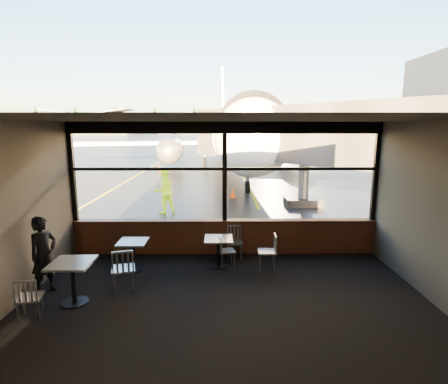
{
  "coord_description": "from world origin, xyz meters",
  "views": [
    {
      "loc": [
        -0.1,
        -9.01,
        3.38
      ],
      "look_at": [
        -0.01,
        1.0,
        1.5
      ],
      "focal_mm": 28.0,
      "sensor_mm": 36.0,
      "label": 1
    }
  ],
  "objects_px": {
    "passenger": "(44,255)",
    "jet_bridge": "(310,149)",
    "chair_near_e": "(267,252)",
    "airliner": "(231,103)",
    "chair_left_s": "(30,298)",
    "ground_crew": "(164,191)",
    "cafe_table_left": "(73,283)",
    "chair_near_w": "(227,251)",
    "cone_nose": "(233,193)",
    "cone_wing": "(159,168)",
    "cafe_table_mid": "(133,256)",
    "chair_near_n": "(234,243)",
    "cafe_table_near": "(219,253)",
    "chair_mid_s": "(123,269)"
  },
  "relations": [
    {
      "from": "chair_left_s",
      "to": "passenger",
      "type": "bearing_deg",
      "value": 89.77
    },
    {
      "from": "cafe_table_left",
      "to": "passenger",
      "type": "distance_m",
      "value": 0.96
    },
    {
      "from": "chair_near_n",
      "to": "cone_nose",
      "type": "distance_m",
      "value": 7.89
    },
    {
      "from": "jet_bridge",
      "to": "chair_mid_s",
      "type": "bearing_deg",
      "value": -126.59
    },
    {
      "from": "cafe_table_mid",
      "to": "chair_near_e",
      "type": "bearing_deg",
      "value": 0.24
    },
    {
      "from": "cafe_table_mid",
      "to": "cafe_table_near",
      "type": "bearing_deg",
      "value": 5.12
    },
    {
      "from": "jet_bridge",
      "to": "ground_crew",
      "type": "relative_size",
      "value": 6.43
    },
    {
      "from": "chair_near_e",
      "to": "chair_near_w",
      "type": "bearing_deg",
      "value": 81.96
    },
    {
      "from": "cafe_table_left",
      "to": "chair_near_w",
      "type": "distance_m",
      "value": 3.46
    },
    {
      "from": "cafe_table_mid",
      "to": "cone_wing",
      "type": "distance_m",
      "value": 19.47
    },
    {
      "from": "cone_wing",
      "to": "cafe_table_left",
      "type": "bearing_deg",
      "value": -84.68
    },
    {
      "from": "cafe_table_near",
      "to": "chair_near_w",
      "type": "distance_m",
      "value": 0.2
    },
    {
      "from": "ground_crew",
      "to": "cone_nose",
      "type": "relative_size",
      "value": 3.87
    },
    {
      "from": "chair_near_e",
      "to": "passenger",
      "type": "distance_m",
      "value": 4.85
    },
    {
      "from": "cafe_table_near",
      "to": "cafe_table_mid",
      "type": "distance_m",
      "value": 2.03
    },
    {
      "from": "cafe_table_left",
      "to": "chair_near_w",
      "type": "relative_size",
      "value": 1.06
    },
    {
      "from": "cafe_table_near",
      "to": "chair_near_n",
      "type": "xyz_separation_m",
      "value": [
        0.41,
        0.55,
        0.06
      ]
    },
    {
      "from": "chair_near_n",
      "to": "chair_mid_s",
      "type": "height_order",
      "value": "chair_mid_s"
    },
    {
      "from": "cafe_table_left",
      "to": "chair_near_n",
      "type": "distance_m",
      "value": 3.94
    },
    {
      "from": "chair_mid_s",
      "to": "cone_nose",
      "type": "relative_size",
      "value": 2.11
    },
    {
      "from": "cafe_table_mid",
      "to": "cone_nose",
      "type": "relative_size",
      "value": 1.6
    },
    {
      "from": "chair_near_w",
      "to": "passenger",
      "type": "height_order",
      "value": "passenger"
    },
    {
      "from": "cafe_table_left",
      "to": "airliner",
      "type": "bearing_deg",
      "value": 80.88
    },
    {
      "from": "passenger",
      "to": "cafe_table_left",
      "type": "bearing_deg",
      "value": -93.37
    },
    {
      "from": "cafe_table_mid",
      "to": "chair_near_n",
      "type": "distance_m",
      "value": 2.54
    },
    {
      "from": "airliner",
      "to": "passenger",
      "type": "height_order",
      "value": "airliner"
    },
    {
      "from": "jet_bridge",
      "to": "chair_near_e",
      "type": "xyz_separation_m",
      "value": [
        -2.6,
        -6.62,
        -2.02
      ]
    },
    {
      "from": "jet_bridge",
      "to": "chair_near_n",
      "type": "xyz_separation_m",
      "value": [
        -3.35,
        -5.9,
        -2.03
      ]
    },
    {
      "from": "chair_near_w",
      "to": "chair_mid_s",
      "type": "relative_size",
      "value": 0.83
    },
    {
      "from": "jet_bridge",
      "to": "passenger",
      "type": "relative_size",
      "value": 6.97
    },
    {
      "from": "chair_near_n",
      "to": "ground_crew",
      "type": "bearing_deg",
      "value": -61.54
    },
    {
      "from": "chair_near_e",
      "to": "chair_near_n",
      "type": "distance_m",
      "value": 1.04
    },
    {
      "from": "jet_bridge",
      "to": "chair_near_w",
      "type": "relative_size",
      "value": 14.24
    },
    {
      "from": "airliner",
      "to": "chair_near_e",
      "type": "distance_m",
      "value": 22.07
    },
    {
      "from": "chair_near_w",
      "to": "jet_bridge",
      "type": "bearing_deg",
      "value": 138.48
    },
    {
      "from": "chair_left_s",
      "to": "ground_crew",
      "type": "height_order",
      "value": "ground_crew"
    },
    {
      "from": "chair_near_n",
      "to": "chair_near_e",
      "type": "bearing_deg",
      "value": 136.93
    },
    {
      "from": "jet_bridge",
      "to": "chair_left_s",
      "type": "xyz_separation_m",
      "value": [
        -7.06,
        -8.8,
        -2.05
      ]
    },
    {
      "from": "cafe_table_left",
      "to": "chair_near_e",
      "type": "xyz_separation_m",
      "value": [
        3.94,
        1.59,
        0.02
      ]
    },
    {
      "from": "cafe_table_left",
      "to": "chair_left_s",
      "type": "distance_m",
      "value": 0.79
    },
    {
      "from": "airliner",
      "to": "cafe_table_mid",
      "type": "distance_m",
      "value": 22.29
    },
    {
      "from": "cafe_table_mid",
      "to": "chair_near_e",
      "type": "relative_size",
      "value": 0.83
    },
    {
      "from": "passenger",
      "to": "jet_bridge",
      "type": "bearing_deg",
      "value": -15.66
    },
    {
      "from": "chair_near_n",
      "to": "passenger",
      "type": "height_order",
      "value": "passenger"
    },
    {
      "from": "airliner",
      "to": "chair_near_e",
      "type": "bearing_deg",
      "value": -92.04
    },
    {
      "from": "chair_near_e",
      "to": "cafe_table_left",
      "type": "bearing_deg",
      "value": 113.79
    },
    {
      "from": "chair_left_s",
      "to": "passenger",
      "type": "distance_m",
      "value": 1.14
    },
    {
      "from": "cone_nose",
      "to": "cone_wing",
      "type": "distance_m",
      "value": 11.94
    },
    {
      "from": "chair_near_e",
      "to": "cone_nose",
      "type": "bearing_deg",
      "value": 5.26
    },
    {
      "from": "airliner",
      "to": "ground_crew",
      "type": "height_order",
      "value": "airliner"
    }
  ]
}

